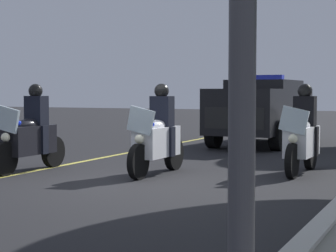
{
  "coord_description": "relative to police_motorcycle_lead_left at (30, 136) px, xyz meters",
  "views": [
    {
      "loc": [
        9.12,
        4.88,
        1.57
      ],
      "look_at": [
        -1.48,
        0.0,
        0.9
      ],
      "focal_mm": 64.56,
      "sensor_mm": 36.0,
      "label": 1
    }
  ],
  "objects": [
    {
      "name": "ground_plane",
      "position": [
        0.46,
        2.5,
        -0.7
      ],
      "size": [
        80.0,
        80.0,
        0.0
      ],
      "primitive_type": "plane",
      "color": "black"
    },
    {
      "name": "police_motorcycle_trailing",
      "position": [
        -1.9,
        4.91,
        0.0
      ],
      "size": [
        2.14,
        0.56,
        1.72
      ],
      "color": "black",
      "rests_on": "ground"
    },
    {
      "name": "lane_stripe_center",
      "position": [
        0.46,
        0.03,
        -0.7
      ],
      "size": [
        48.0,
        0.12,
        0.01
      ],
      "primitive_type": "cube",
      "color": "#E0D14C",
      "rests_on": "ground"
    },
    {
      "name": "police_motorcycle_lead_right",
      "position": [
        -0.65,
        2.45,
        0.0
      ],
      "size": [
        2.14,
        0.56,
        1.72
      ],
      "color": "black",
      "rests_on": "ground"
    },
    {
      "name": "police_motorcycle_lead_left",
      "position": [
        0.0,
        0.0,
        0.0
      ],
      "size": [
        2.14,
        0.56,
        1.72
      ],
      "color": "black",
      "rests_on": "ground"
    },
    {
      "name": "police_suv",
      "position": [
        -7.66,
        2.48,
        0.37
      ],
      "size": [
        4.93,
        2.14,
        2.05
      ],
      "color": "black",
      "rests_on": "ground"
    }
  ]
}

